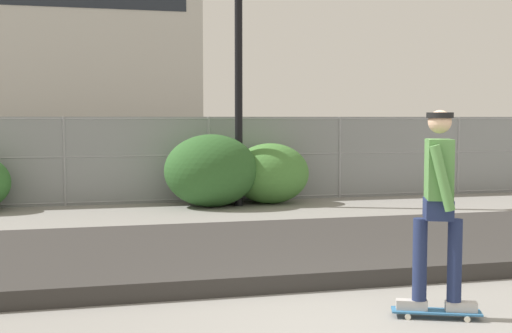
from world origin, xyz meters
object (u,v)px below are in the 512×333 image
skater (438,197)px  shrub_center (211,171)px  shrub_right (270,173)px  parked_car_mid (187,155)px  parked_car_far (409,152)px  street_lamp (238,13)px  skateboard (436,312)px

skater → shrub_center: bearing=94.1°
shrub_right → skater: bearing=-95.0°
skater → parked_car_mid: 12.30m
shrub_center → shrub_right: (1.32, 0.21, -0.10)m
parked_car_mid → parked_car_far: bearing=3.4°
street_lamp → shrub_center: size_ratio=3.27×
skater → shrub_right: (0.73, 8.37, -0.47)m
shrub_center → skateboard: bearing=-85.9°
shrub_right → parked_car_far: bearing=38.6°
parked_car_far → shrub_center: size_ratio=2.30×
skater → parked_car_far: (6.14, 12.69, -0.28)m
street_lamp → parked_car_mid: bearing=96.5°
skater → skateboard: bearing=180.0°
parked_car_far → shrub_center: bearing=-146.0°
skater → parked_car_mid: size_ratio=0.40×
parked_car_far → shrub_center: 8.11m
parked_car_far → parked_car_mid: bearing=-176.6°
street_lamp → parked_car_far: street_lamp is taller
skateboard → parked_car_mid: (-0.47, 12.29, 0.78)m
skateboard → street_lamp: 9.07m
parked_car_far → shrub_center: (-6.73, -4.53, -0.09)m
street_lamp → parked_car_mid: (-0.47, 4.11, -3.13)m
skater → parked_car_mid: (-0.47, 12.29, -0.28)m
skater → shrub_right: 8.42m
skateboard → parked_car_far: size_ratio=0.18×
street_lamp → parked_car_far: 8.23m
skateboard → street_lamp: bearing=90.0°
skater → parked_car_far: skater is taller
skateboard → skater: bearing=0.0°
skater → shrub_center: size_ratio=0.94×
street_lamp → shrub_right: 3.40m
skater → street_lamp: 8.67m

